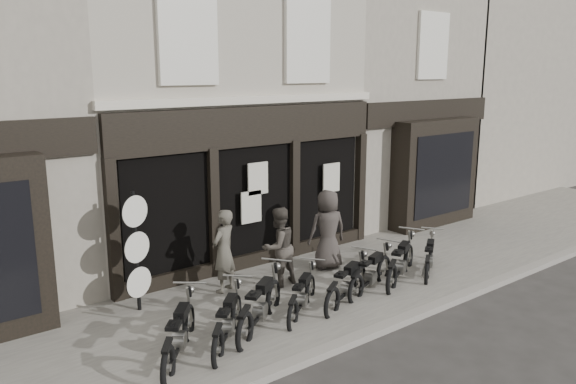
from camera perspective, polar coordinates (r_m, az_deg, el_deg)
ground_plane at (r=11.60m, az=5.16°, el=-11.70°), size 90.00×90.00×0.00m
pavement at (r=12.19m, az=2.23°, el=-10.12°), size 30.00×4.20×0.12m
kerb at (r=10.78m, az=9.82°, el=-13.39°), size 30.00×0.25×0.13m
central_building at (r=15.49m, az=-9.94°, el=9.77°), size 7.30×6.22×8.34m
neighbour_right at (r=19.28m, az=7.29°, el=10.17°), size 5.60×6.73×8.34m
filler_right at (r=25.75m, az=20.25°, el=10.15°), size 11.00×6.00×8.20m
motorcycle_0 at (r=9.61m, az=-10.97°, el=-14.46°), size 1.60×1.82×1.05m
motorcycle_1 at (r=9.99m, az=-6.12°, el=-13.34°), size 1.61×1.63×0.99m
motorcycle_2 at (r=10.47m, az=-2.83°, el=-11.82°), size 1.96×1.54×1.08m
motorcycle_3 at (r=11.06m, az=1.45°, el=-10.80°), size 1.67×1.33×0.93m
motorcycle_4 at (r=11.59m, az=6.01°, el=-9.62°), size 1.95×1.10×1.00m
motorcycle_5 at (r=12.27m, az=8.42°, el=-8.43°), size 1.98×0.96×0.99m
motorcycle_6 at (r=12.91m, az=11.38°, el=-7.35°), size 2.04×1.28×1.06m
motorcycle_7 at (r=13.56m, az=14.14°, el=-6.75°), size 1.72×1.32×0.94m
man_left at (r=11.87m, az=-6.54°, el=-5.96°), size 0.76×0.65×1.77m
man_centre at (r=12.12m, az=-0.98°, el=-5.58°), size 0.90×0.73×1.74m
man_right at (r=13.18m, az=4.04°, el=-3.82°), size 1.04×0.82×1.88m
advert_sign_post at (r=11.17m, az=-15.09°, el=-6.36°), size 0.59×0.39×2.49m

